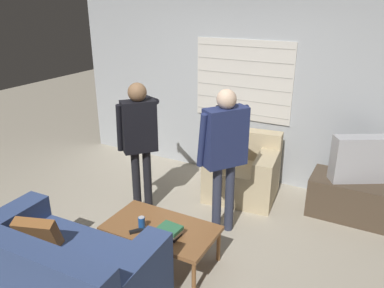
{
  "coord_description": "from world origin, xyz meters",
  "views": [
    {
      "loc": [
        1.86,
        -2.82,
        2.47
      ],
      "look_at": [
        0.09,
        0.5,
        1.0
      ],
      "focal_mm": 35.0,
      "sensor_mm": 36.0,
      "label": 1
    }
  ],
  "objects_px": {
    "couch_blue": "(59,274)",
    "person_right_standing": "(224,145)",
    "armchair_beige": "(243,171)",
    "coffee_table": "(161,230)",
    "person_left_standing": "(139,133)",
    "spare_remote": "(136,231)",
    "tv": "(359,159)",
    "book_stack": "(170,231)",
    "soda_can": "(142,223)"
  },
  "relations": [
    {
      "from": "couch_blue",
      "to": "armchair_beige",
      "type": "bearing_deg",
      "value": 74.12
    },
    {
      "from": "couch_blue",
      "to": "book_stack",
      "type": "height_order",
      "value": "couch_blue"
    },
    {
      "from": "coffee_table",
      "to": "armchair_beige",
      "type": "bearing_deg",
      "value": 82.38
    },
    {
      "from": "person_right_standing",
      "to": "person_left_standing",
      "type": "bearing_deg",
      "value": 127.86
    },
    {
      "from": "armchair_beige",
      "to": "book_stack",
      "type": "bearing_deg",
      "value": 81.04
    },
    {
      "from": "couch_blue",
      "to": "armchair_beige",
      "type": "relative_size",
      "value": 1.71
    },
    {
      "from": "couch_blue",
      "to": "tv",
      "type": "distance_m",
      "value": 3.38
    },
    {
      "from": "armchair_beige",
      "to": "soda_can",
      "type": "bearing_deg",
      "value": 71.37
    },
    {
      "from": "couch_blue",
      "to": "person_right_standing",
      "type": "distance_m",
      "value": 1.96
    },
    {
      "from": "tv",
      "to": "person_left_standing",
      "type": "distance_m",
      "value": 2.56
    },
    {
      "from": "armchair_beige",
      "to": "tv",
      "type": "distance_m",
      "value": 1.42
    },
    {
      "from": "book_stack",
      "to": "person_right_standing",
      "type": "bearing_deg",
      "value": 78.83
    },
    {
      "from": "spare_remote",
      "to": "soda_can",
      "type": "bearing_deg",
      "value": 120.16
    },
    {
      "from": "book_stack",
      "to": "coffee_table",
      "type": "bearing_deg",
      "value": 151.23
    },
    {
      "from": "couch_blue",
      "to": "person_left_standing",
      "type": "bearing_deg",
      "value": 98.79
    },
    {
      "from": "tv",
      "to": "book_stack",
      "type": "relative_size",
      "value": 2.84
    },
    {
      "from": "armchair_beige",
      "to": "coffee_table",
      "type": "xyz_separation_m",
      "value": [
        -0.22,
        -1.66,
        0.01
      ]
    },
    {
      "from": "couch_blue",
      "to": "person_right_standing",
      "type": "relative_size",
      "value": 1.0
    },
    {
      "from": "person_right_standing",
      "to": "spare_remote",
      "type": "height_order",
      "value": "person_right_standing"
    },
    {
      "from": "tv",
      "to": "person_right_standing",
      "type": "distance_m",
      "value": 1.65
    },
    {
      "from": "armchair_beige",
      "to": "person_right_standing",
      "type": "height_order",
      "value": "person_right_standing"
    },
    {
      "from": "couch_blue",
      "to": "person_right_standing",
      "type": "xyz_separation_m",
      "value": [
        0.75,
        1.67,
        0.71
      ]
    },
    {
      "from": "tv",
      "to": "soda_can",
      "type": "distance_m",
      "value": 2.58
    },
    {
      "from": "person_left_standing",
      "to": "person_right_standing",
      "type": "bearing_deg",
      "value": -46.03
    },
    {
      "from": "person_left_standing",
      "to": "spare_remote",
      "type": "xyz_separation_m",
      "value": [
        0.57,
        -0.9,
        -0.62
      ]
    },
    {
      "from": "tv",
      "to": "book_stack",
      "type": "distance_m",
      "value": 2.37
    },
    {
      "from": "coffee_table",
      "to": "tv",
      "type": "relative_size",
      "value": 1.71
    },
    {
      "from": "person_right_standing",
      "to": "soda_can",
      "type": "relative_size",
      "value": 13.01
    },
    {
      "from": "person_left_standing",
      "to": "person_right_standing",
      "type": "distance_m",
      "value": 1.05
    },
    {
      "from": "armchair_beige",
      "to": "soda_can",
      "type": "distance_m",
      "value": 1.81
    },
    {
      "from": "tv",
      "to": "book_stack",
      "type": "bearing_deg",
      "value": 22.98
    },
    {
      "from": "armchair_beige",
      "to": "coffee_table",
      "type": "relative_size",
      "value": 0.89
    },
    {
      "from": "coffee_table",
      "to": "tv",
      "type": "distance_m",
      "value": 2.42
    },
    {
      "from": "couch_blue",
      "to": "person_left_standing",
      "type": "xyz_separation_m",
      "value": [
        -0.3,
        1.62,
        0.69
      ]
    },
    {
      "from": "tv",
      "to": "person_left_standing",
      "type": "height_order",
      "value": "person_left_standing"
    },
    {
      "from": "coffee_table",
      "to": "soda_can",
      "type": "bearing_deg",
      "value": -143.79
    },
    {
      "from": "tv",
      "to": "person_right_standing",
      "type": "height_order",
      "value": "person_right_standing"
    },
    {
      "from": "couch_blue",
      "to": "soda_can",
      "type": "bearing_deg",
      "value": 69.22
    },
    {
      "from": "couch_blue",
      "to": "armchair_beige",
      "type": "height_order",
      "value": "couch_blue"
    },
    {
      "from": "armchair_beige",
      "to": "book_stack",
      "type": "relative_size",
      "value": 4.31
    },
    {
      "from": "armchair_beige",
      "to": "soda_can",
      "type": "xyz_separation_m",
      "value": [
        -0.37,
        -1.77,
        0.11
      ]
    },
    {
      "from": "spare_remote",
      "to": "coffee_table",
      "type": "bearing_deg",
      "value": 87.92
    },
    {
      "from": "spare_remote",
      "to": "book_stack",
      "type": "bearing_deg",
      "value": 55.86
    },
    {
      "from": "person_left_standing",
      "to": "book_stack",
      "type": "distance_m",
      "value": 1.32
    },
    {
      "from": "couch_blue",
      "to": "person_right_standing",
      "type": "height_order",
      "value": "person_right_standing"
    },
    {
      "from": "soda_can",
      "to": "spare_remote",
      "type": "relative_size",
      "value": 0.99
    },
    {
      "from": "person_left_standing",
      "to": "soda_can",
      "type": "relative_size",
      "value": 12.76
    },
    {
      "from": "couch_blue",
      "to": "person_left_standing",
      "type": "distance_m",
      "value": 1.79
    },
    {
      "from": "tv",
      "to": "person_right_standing",
      "type": "relative_size",
      "value": 0.39
    },
    {
      "from": "book_stack",
      "to": "tv",
      "type": "bearing_deg",
      "value": 52.92
    }
  ]
}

